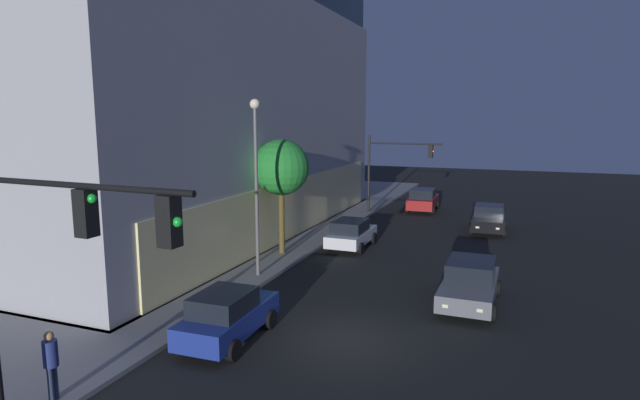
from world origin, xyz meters
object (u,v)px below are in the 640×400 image
(sidewalk_tree, at_px, (281,168))
(car_grey, at_px, (470,282))
(traffic_light_near_corner, at_px, (55,252))
(car_white, at_px, (351,233))
(car_black, at_px, (489,219))
(pedestrian_waiting, at_px, (51,359))
(modern_building, at_px, (128,101))
(car_red, at_px, (423,200))
(traffic_light_far_corner, at_px, (393,162))
(street_lamp_sidewalk, at_px, (256,166))
(car_blue, at_px, (227,315))

(sidewalk_tree, relative_size, car_grey, 1.27)
(traffic_light_near_corner, xyz_separation_m, sidewalk_tree, (16.50, 3.00, 0.04))
(car_white, bearing_deg, car_black, -43.87)
(sidewalk_tree, height_order, car_white, sidewalk_tree)
(sidewalk_tree, xyz_separation_m, car_white, (2.89, -2.84, -3.79))
(traffic_light_near_corner, distance_m, pedestrian_waiting, 4.27)
(modern_building, relative_size, car_red, 6.68)
(car_red, bearing_deg, sidewalk_tree, 164.07)
(car_white, bearing_deg, sidewalk_tree, 135.56)
(car_grey, bearing_deg, traffic_light_far_corner, 22.92)
(street_lamp_sidewalk, bearing_deg, traffic_light_near_corner, -169.41)
(traffic_light_far_corner, relative_size, street_lamp_sidewalk, 0.73)
(car_red, bearing_deg, car_black, -138.24)
(car_white, bearing_deg, car_red, -7.36)
(car_grey, distance_m, car_red, 20.17)
(car_grey, height_order, car_white, car_grey)
(pedestrian_waiting, xyz_separation_m, car_blue, (4.92, -2.02, -0.39))
(modern_building, bearing_deg, car_black, -74.70)
(sidewalk_tree, height_order, car_blue, sidewalk_tree)
(modern_building, bearing_deg, traffic_light_far_corner, -59.45)
(traffic_light_far_corner, relative_size, car_blue, 1.37)
(pedestrian_waiting, relative_size, car_blue, 0.44)
(traffic_light_near_corner, bearing_deg, car_white, 0.47)
(street_lamp_sidewalk, relative_size, sidewalk_tree, 1.31)
(traffic_light_near_corner, height_order, sidewalk_tree, traffic_light_near_corner)
(modern_building, bearing_deg, pedestrian_waiting, -144.05)
(modern_building, xyz_separation_m, car_white, (-0.95, -15.67, -7.36))
(street_lamp_sidewalk, relative_size, car_blue, 1.87)
(traffic_light_near_corner, distance_m, car_blue, 7.44)
(traffic_light_far_corner, distance_m, sidewalk_tree, 13.31)
(traffic_light_near_corner, xyz_separation_m, pedestrian_waiting, (1.53, 2.19, -3.33))
(traffic_light_far_corner, relative_size, car_white, 1.39)
(car_grey, bearing_deg, traffic_light_near_corner, 152.11)
(traffic_light_near_corner, relative_size, pedestrian_waiting, 3.34)
(modern_building, distance_m, car_black, 24.46)
(pedestrian_waiting, bearing_deg, car_grey, -38.48)
(car_red, bearing_deg, car_grey, -164.84)
(car_black, bearing_deg, car_red, 41.76)
(car_grey, relative_size, car_red, 1.03)
(car_black, bearing_deg, car_blue, 161.18)
(street_lamp_sidewalk, bearing_deg, car_blue, -160.52)
(traffic_light_near_corner, height_order, car_grey, traffic_light_near_corner)
(traffic_light_near_corner, xyz_separation_m, car_black, (26.49, -6.67, -3.74))
(traffic_light_near_corner, height_order, pedestrian_waiting, traffic_light_near_corner)
(car_black, bearing_deg, car_white, 136.13)
(car_black, bearing_deg, traffic_light_far_corner, 66.50)
(car_black, bearing_deg, street_lamp_sidewalk, 146.88)
(traffic_light_near_corner, relative_size, car_white, 1.48)
(traffic_light_near_corner, bearing_deg, car_black, -14.12)
(sidewalk_tree, bearing_deg, pedestrian_waiting, -176.92)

